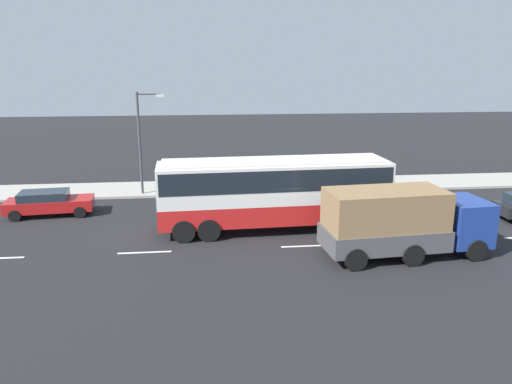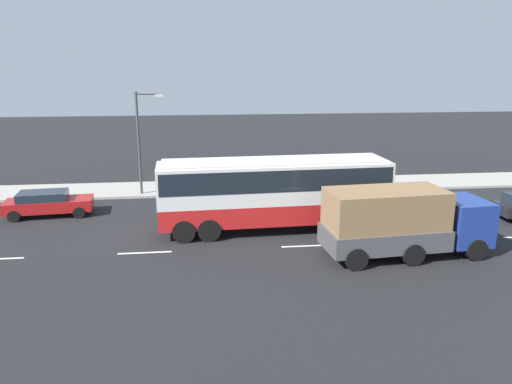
% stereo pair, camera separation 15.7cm
% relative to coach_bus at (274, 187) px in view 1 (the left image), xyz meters
% --- Properties ---
extents(ground_plane, '(120.00, 120.00, 0.00)m').
position_rel_coach_bus_xyz_m(ground_plane, '(0.07, -0.09, -2.25)').
color(ground_plane, black).
extents(sidewalk_curb, '(80.00, 4.00, 0.15)m').
position_rel_coach_bus_xyz_m(sidewalk_curb, '(0.07, 8.92, -2.17)').
color(sidewalk_curb, '#A8A399').
rests_on(sidewalk_curb, ground_plane).
extents(lane_centreline, '(41.30, 0.16, 0.01)m').
position_rel_coach_bus_xyz_m(lane_centreline, '(0.56, -2.54, -2.24)').
color(lane_centreline, white).
rests_on(lane_centreline, ground_plane).
extents(coach_bus, '(11.72, 3.21, 3.63)m').
position_rel_coach_bus_xyz_m(coach_bus, '(0.00, 0.00, 0.00)').
color(coach_bus, red).
rests_on(coach_bus, ground_plane).
extents(cargo_truck, '(7.47, 3.14, 3.04)m').
position_rel_coach_bus_xyz_m(cargo_truck, '(5.04, -4.13, -0.62)').
color(cargo_truck, navy).
rests_on(cargo_truck, ground_plane).
extents(car_red_compact, '(4.79, 2.21, 1.40)m').
position_rel_coach_bus_xyz_m(car_red_compact, '(-12.22, 3.76, -1.49)').
color(car_red_compact, '#B21919').
rests_on(car_red_compact, ground_plane).
extents(pedestrian_near_curb, '(0.32, 0.32, 1.74)m').
position_rel_coach_bus_xyz_m(pedestrian_near_curb, '(-4.90, 8.77, -1.09)').
color(pedestrian_near_curb, '#38334C').
rests_on(pedestrian_near_curb, sidewalk_curb).
extents(pedestrian_at_crossing, '(0.32, 0.32, 1.51)m').
position_rel_coach_bus_xyz_m(pedestrian_at_crossing, '(-4.93, 7.76, -1.24)').
color(pedestrian_at_crossing, '#38334C').
rests_on(pedestrian_at_crossing, sidewalk_curb).
extents(street_lamp, '(1.74, 0.24, 6.47)m').
position_rel_coach_bus_xyz_m(street_lamp, '(-7.31, 7.59, 1.64)').
color(street_lamp, '#47474C').
rests_on(street_lamp, sidewalk_curb).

